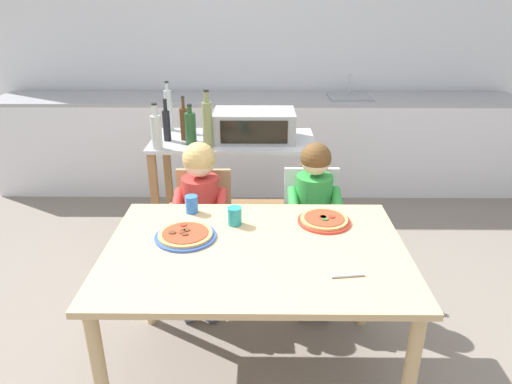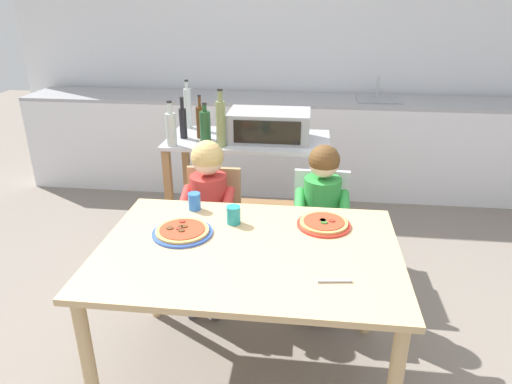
{
  "view_description": "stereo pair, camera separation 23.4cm",
  "coord_description": "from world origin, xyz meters",
  "px_view_note": "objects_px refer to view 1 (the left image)",
  "views": [
    {
      "loc": [
        0.02,
        -1.85,
        1.83
      ],
      "look_at": [
        0.0,
        0.3,
        0.91
      ],
      "focal_mm": 32.64,
      "sensor_mm": 36.0,
      "label": 1
    },
    {
      "loc": [
        0.25,
        -1.84,
        1.83
      ],
      "look_at": [
        0.0,
        0.3,
        0.91
      ],
      "focal_mm": 32.64,
      "sensor_mm": 36.0,
      "label": 2
    }
  ],
  "objects_px": {
    "bottle_tall_green_wine": "(169,109)",
    "bottle_squat_spirits": "(156,131)",
    "bottle_clear_vinegar": "(191,128)",
    "pizza_plate_blue_rimmed": "(185,235)",
    "bottle_dark_olive_oil": "(167,124)",
    "drinking_cup_teal": "(235,216)",
    "bottle_slim_sauce": "(207,124)",
    "bottle_brown_beer": "(184,123)",
    "pizza_plate_red_rimmed": "(324,220)",
    "drinking_cup_blue": "(192,204)",
    "serving_spoon": "(348,276)",
    "child_in_red_shirt": "(200,206)",
    "dining_table": "(255,266)",
    "dining_chair_left": "(204,225)",
    "kitchen_island_cart": "(234,179)",
    "child_in_green_shirt": "(315,208)",
    "toaster_oven": "(254,125)",
    "dining_chair_right": "(311,224)"
  },
  "relations": [
    {
      "from": "bottle_brown_beer",
      "to": "dining_table",
      "type": "xyz_separation_m",
      "value": [
        0.5,
        -1.23,
        -0.35
      ]
    },
    {
      "from": "pizza_plate_blue_rimmed",
      "to": "child_in_red_shirt",
      "type": "bearing_deg",
      "value": 89.97
    },
    {
      "from": "bottle_dark_olive_oil",
      "to": "drinking_cup_blue",
      "type": "bearing_deg",
      "value": -71.96
    },
    {
      "from": "bottle_clear_vinegar",
      "to": "bottle_dark_olive_oil",
      "type": "bearing_deg",
      "value": 153.44
    },
    {
      "from": "bottle_slim_sauce",
      "to": "pizza_plate_blue_rimmed",
      "type": "xyz_separation_m",
      "value": [
        -0.02,
        -0.96,
        -0.29
      ]
    },
    {
      "from": "bottle_brown_beer",
      "to": "child_in_green_shirt",
      "type": "bearing_deg",
      "value": -34.11
    },
    {
      "from": "bottle_tall_green_wine",
      "to": "bottle_squat_spirits",
      "type": "height_order",
      "value": "bottle_tall_green_wine"
    },
    {
      "from": "kitchen_island_cart",
      "to": "bottle_slim_sauce",
      "type": "distance_m",
      "value": 0.52
    },
    {
      "from": "toaster_oven",
      "to": "dining_table",
      "type": "bearing_deg",
      "value": -89.09
    },
    {
      "from": "dining_table",
      "to": "dining_chair_left",
      "type": "bearing_deg",
      "value": 113.87
    },
    {
      "from": "bottle_clear_vinegar",
      "to": "child_in_green_shirt",
      "type": "xyz_separation_m",
      "value": [
        0.78,
        -0.46,
        -0.36
      ]
    },
    {
      "from": "drinking_cup_teal",
      "to": "bottle_tall_green_wine",
      "type": "bearing_deg",
      "value": 113.48
    },
    {
      "from": "bottle_slim_sauce",
      "to": "pizza_plate_red_rimmed",
      "type": "distance_m",
      "value": 1.08
    },
    {
      "from": "bottle_clear_vinegar",
      "to": "pizza_plate_red_rimmed",
      "type": "xyz_separation_m",
      "value": [
        0.78,
        -0.86,
        -0.24
      ]
    },
    {
      "from": "bottle_clear_vinegar",
      "to": "pizza_plate_blue_rimmed",
      "type": "bearing_deg",
      "value": -84.25
    },
    {
      "from": "toaster_oven",
      "to": "dining_table",
      "type": "distance_m",
      "value": 1.28
    },
    {
      "from": "child_in_green_shirt",
      "to": "pizza_plate_blue_rimmed",
      "type": "distance_m",
      "value": 0.89
    },
    {
      "from": "bottle_brown_beer",
      "to": "pizza_plate_red_rimmed",
      "type": "relative_size",
      "value": 1.11
    },
    {
      "from": "kitchen_island_cart",
      "to": "drinking_cup_blue",
      "type": "bearing_deg",
      "value": -101.25
    },
    {
      "from": "bottle_tall_green_wine",
      "to": "pizza_plate_red_rimmed",
      "type": "height_order",
      "value": "bottle_tall_green_wine"
    },
    {
      "from": "pizza_plate_blue_rimmed",
      "to": "serving_spoon",
      "type": "xyz_separation_m",
      "value": [
        0.72,
        -0.33,
        -0.01
      ]
    },
    {
      "from": "bottle_squat_spirits",
      "to": "dining_chair_right",
      "type": "xyz_separation_m",
      "value": [
        0.99,
        -0.24,
        -0.54
      ]
    },
    {
      "from": "drinking_cup_teal",
      "to": "serving_spoon",
      "type": "xyz_separation_m",
      "value": [
        0.49,
        -0.47,
        -0.04
      ]
    },
    {
      "from": "bottle_dark_olive_oil",
      "to": "pizza_plate_blue_rimmed",
      "type": "relative_size",
      "value": 0.97
    },
    {
      "from": "drinking_cup_blue",
      "to": "serving_spoon",
      "type": "bearing_deg",
      "value": -39.97
    },
    {
      "from": "bottle_slim_sauce",
      "to": "toaster_oven",
      "type": "bearing_deg",
      "value": 31.18
    },
    {
      "from": "toaster_oven",
      "to": "child_in_red_shirt",
      "type": "height_order",
      "value": "toaster_oven"
    },
    {
      "from": "bottle_tall_green_wine",
      "to": "bottle_dark_olive_oil",
      "type": "bearing_deg",
      "value": -83.15
    },
    {
      "from": "dining_chair_left",
      "to": "serving_spoon",
      "type": "distance_m",
      "value": 1.25
    },
    {
      "from": "bottle_slim_sauce",
      "to": "bottle_clear_vinegar",
      "type": "distance_m",
      "value": 0.15
    },
    {
      "from": "dining_chair_left",
      "to": "pizza_plate_blue_rimmed",
      "type": "relative_size",
      "value": 2.76
    },
    {
      "from": "bottle_slim_sauce",
      "to": "bottle_brown_beer",
      "type": "distance_m",
      "value": 0.25
    },
    {
      "from": "dining_table",
      "to": "drinking_cup_blue",
      "type": "xyz_separation_m",
      "value": [
        -0.34,
        0.37,
        0.14
      ]
    },
    {
      "from": "kitchen_island_cart",
      "to": "dining_chair_right",
      "type": "relative_size",
      "value": 1.39
    },
    {
      "from": "pizza_plate_red_rimmed",
      "to": "drinking_cup_blue",
      "type": "height_order",
      "value": "drinking_cup_blue"
    },
    {
      "from": "toaster_oven",
      "to": "bottle_clear_vinegar",
      "type": "height_order",
      "value": "bottle_clear_vinegar"
    },
    {
      "from": "bottle_brown_beer",
      "to": "child_in_green_shirt",
      "type": "xyz_separation_m",
      "value": [
        0.84,
        -0.57,
        -0.36
      ]
    },
    {
      "from": "dining_table",
      "to": "bottle_clear_vinegar",
      "type": "bearing_deg",
      "value": 111.33
    },
    {
      "from": "bottle_dark_olive_oil",
      "to": "drinking_cup_teal",
      "type": "bearing_deg",
      "value": -62.49
    },
    {
      "from": "child_in_red_shirt",
      "to": "bottle_slim_sauce",
      "type": "bearing_deg",
      "value": 87.81
    },
    {
      "from": "bottle_slim_sauce",
      "to": "drinking_cup_blue",
      "type": "relative_size",
      "value": 4.04
    },
    {
      "from": "child_in_green_shirt",
      "to": "bottle_clear_vinegar",
      "type": "bearing_deg",
      "value": 149.46
    },
    {
      "from": "bottle_slim_sauce",
      "to": "pizza_plate_red_rimmed",
      "type": "bearing_deg",
      "value": -50.1
    },
    {
      "from": "bottle_squat_spirits",
      "to": "bottle_brown_beer",
      "type": "distance_m",
      "value": 0.25
    },
    {
      "from": "toaster_oven",
      "to": "pizza_plate_blue_rimmed",
      "type": "bearing_deg",
      "value": -105.44
    },
    {
      "from": "dining_chair_right",
      "to": "drinking_cup_teal",
      "type": "relative_size",
      "value": 8.75
    },
    {
      "from": "drinking_cup_teal",
      "to": "toaster_oven",
      "type": "bearing_deg",
      "value": 85.03
    },
    {
      "from": "bottle_brown_beer",
      "to": "bottle_slim_sauce",
      "type": "bearing_deg",
      "value": -44.43
    },
    {
      "from": "toaster_oven",
      "to": "bottle_slim_sauce",
      "type": "xyz_separation_m",
      "value": [
        -0.3,
        -0.18,
        0.06
      ]
    },
    {
      "from": "bottle_dark_olive_oil",
      "to": "child_in_red_shirt",
      "type": "bearing_deg",
      "value": -64.05
    }
  ]
}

